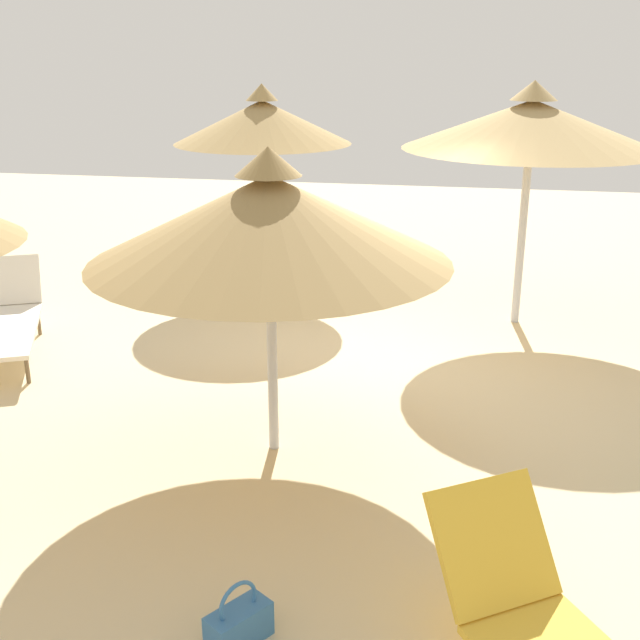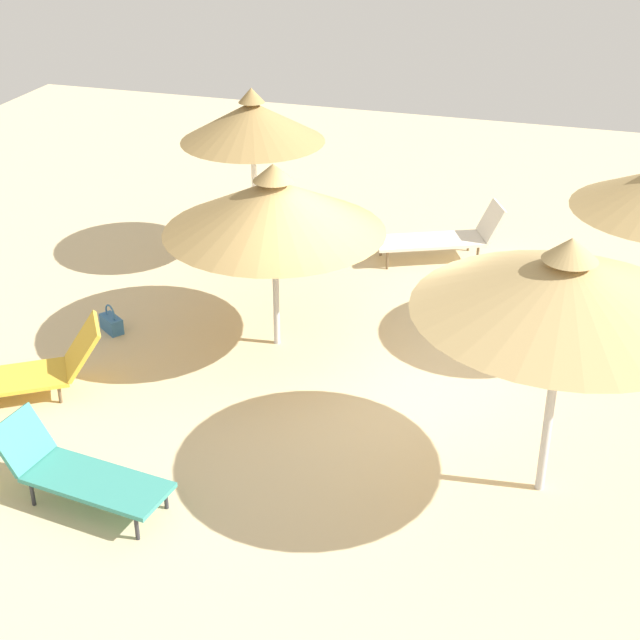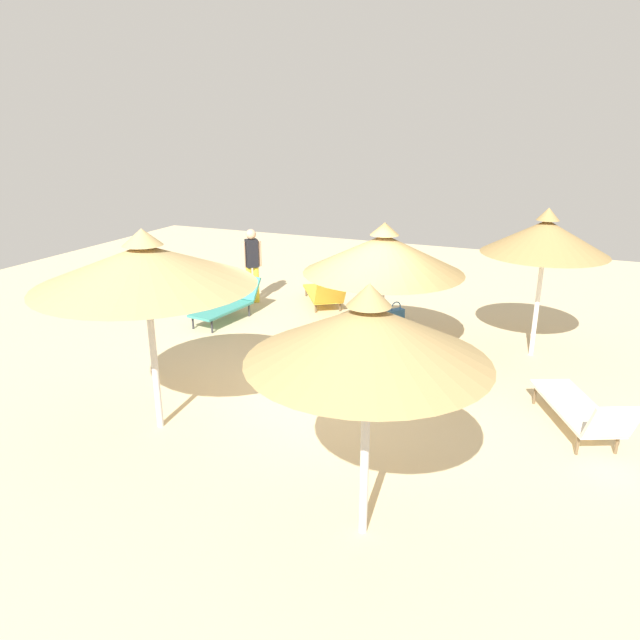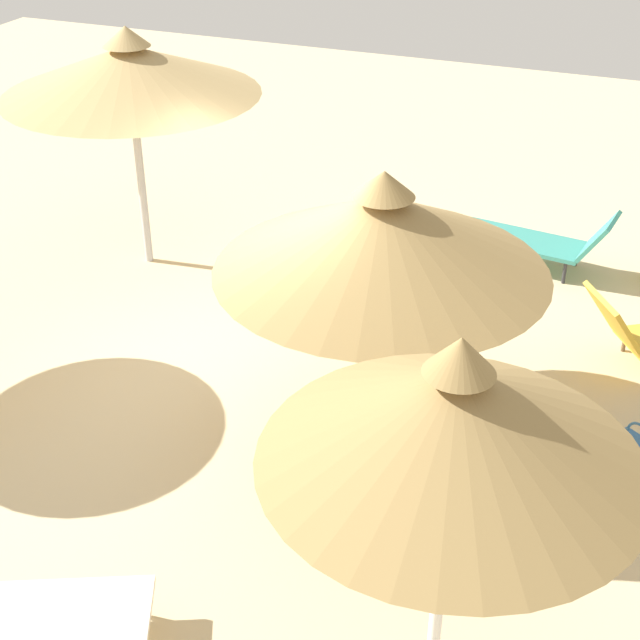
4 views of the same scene
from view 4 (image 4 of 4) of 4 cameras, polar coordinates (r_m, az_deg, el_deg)
ground at (r=9.40m, az=-3.89°, el=-3.42°), size 24.00×24.00×0.10m
parasol_umbrella_far_right at (r=10.81m, az=-11.73°, el=14.93°), size 2.94×2.94×2.86m
parasol_umbrella_near_left at (r=7.60m, az=3.88°, el=5.36°), size 2.85×2.85×2.52m
parasol_umbrella_back at (r=5.05m, az=8.35°, el=-6.01°), size 2.21×2.21×2.75m
lounge_chair_far_left at (r=11.47m, az=13.51°, el=4.87°), size 1.90×0.85×0.82m
handbag at (r=8.60m, az=18.99°, el=-7.59°), size 0.41×0.36×0.40m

